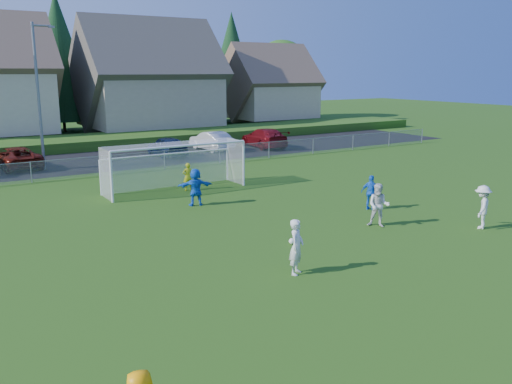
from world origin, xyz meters
TOP-DOWN VIEW (x-y plane):
  - ground at (0.00, 0.00)m, footprint 160.00×160.00m
  - asphalt_lot at (0.00, 27.50)m, footprint 60.00×60.00m
  - grass_embankment at (0.00, 35.00)m, footprint 70.00×6.00m
  - soccer_ball at (-0.19, 5.28)m, footprint 0.22×0.22m
  - player_white_a at (-1.80, 2.85)m, footprint 0.76×0.72m
  - player_white_b at (4.08, 5.26)m, footprint 1.06×1.09m
  - player_white_c at (7.37, 2.89)m, footprint 1.30×1.12m
  - player_blue_a at (5.77, 7.41)m, footprint 0.81×0.99m
  - player_blue_b at (-0.54, 12.37)m, footprint 1.70×0.92m
  - goalkeeper at (0.54, 15.50)m, footprint 0.55×0.38m
  - car_c at (-5.94, 27.45)m, footprint 2.85×5.20m
  - car_e at (4.21, 26.71)m, footprint 1.83×4.38m
  - car_f at (8.38, 27.69)m, footprint 1.81×4.62m
  - car_g at (12.85, 26.94)m, footprint 2.88×5.60m
  - soccer_goal at (0.00, 16.05)m, footprint 7.42×1.90m
  - chainlink_fence at (0.00, 22.00)m, footprint 52.06×0.06m
  - streetlight at (-4.45, 26.00)m, footprint 1.38×0.18m
  - houses_row at (1.97, 42.46)m, footprint 53.90×11.45m
  - tree_row at (1.04, 48.74)m, footprint 65.98×12.36m

SIDE VIEW (x-z plane):
  - ground at x=0.00m, z-range 0.00..0.00m
  - asphalt_lot at x=0.00m, z-range 0.01..0.01m
  - soccer_ball at x=-0.19m, z-range 0.00..0.22m
  - grass_embankment at x=0.00m, z-range 0.00..0.80m
  - chainlink_fence at x=0.00m, z-range 0.03..1.23m
  - car_c at x=-5.94m, z-range 0.00..1.38m
  - goalkeeper at x=0.54m, z-range 0.00..1.46m
  - car_e at x=4.21m, z-range 0.00..1.48m
  - car_f at x=8.38m, z-range 0.00..1.50m
  - car_g at x=12.85m, z-range 0.00..1.56m
  - player_blue_a at x=5.77m, z-range 0.00..1.57m
  - player_white_a at x=-1.80m, z-range 0.00..1.74m
  - player_white_c at x=7.37m, z-range 0.00..1.74m
  - player_blue_b at x=-0.54m, z-range 0.00..1.75m
  - player_white_b at x=4.08m, z-range 0.00..1.76m
  - soccer_goal at x=0.00m, z-range 0.38..2.88m
  - streetlight at x=-4.45m, z-range 0.34..9.34m
  - tree_row at x=1.04m, z-range 0.01..13.81m
  - houses_row at x=1.97m, z-range 0.69..13.97m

